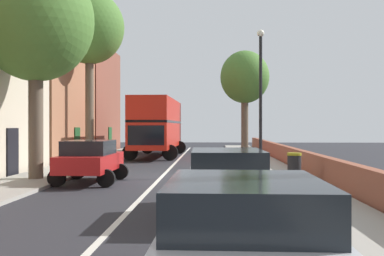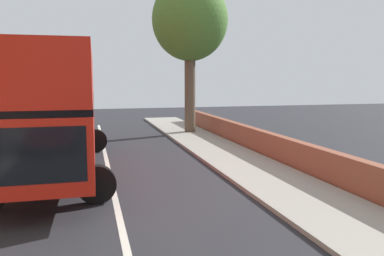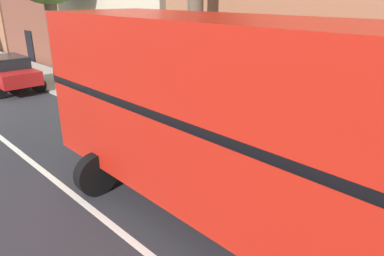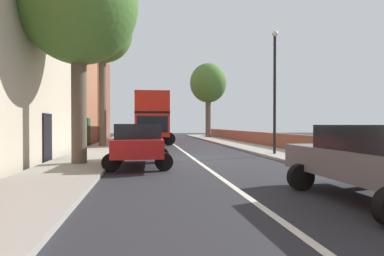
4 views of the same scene
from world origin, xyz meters
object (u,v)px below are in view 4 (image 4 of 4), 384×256
parked_car_red_left_1 (139,142)px  litter_bin_right (322,147)px  parked_car_grey_right_3 (380,158)px  street_tree_right_1 (208,84)px  double_decker_bus (152,116)px  street_tree_left_0 (102,32)px  street_tree_left_2 (79,3)px  lamppost_right (275,82)px

parked_car_red_left_1 → litter_bin_right: parked_car_red_left_1 is taller
parked_car_grey_right_3 → street_tree_right_1: (2.61, 29.66, 5.53)m
double_decker_bus → street_tree_left_0: bearing=-124.1°
parked_car_red_left_1 → street_tree_left_0: bearing=105.1°
street_tree_right_1 → street_tree_left_2: bearing=-113.3°
litter_bin_right → parked_car_grey_right_3: bearing=-113.2°
lamppost_right → double_decker_bus: bearing=116.0°
parked_car_grey_right_3 → litter_bin_right: parked_car_grey_right_3 is taller
street_tree_left_2 → street_tree_left_0: bearing=92.5°
litter_bin_right → street_tree_right_1: bearing=90.5°
lamppost_right → litter_bin_right: 4.23m
parked_car_grey_right_3 → street_tree_left_2: size_ratio=0.52×
double_decker_bus → parked_car_red_left_1: (-0.80, -15.27, -1.42)m
parked_car_red_left_1 → lamppost_right: 7.95m
street_tree_left_2 → lamppost_right: (9.10, 2.47, -2.51)m
lamppost_right → street_tree_left_2: bearing=-164.8°
lamppost_right → street_tree_left_0: bearing=143.2°
parked_car_grey_right_3 → street_tree_right_1: bearing=85.0°
street_tree_left_0 → street_tree_left_2: bearing=-87.5°
parked_car_red_left_1 → street_tree_left_2: 5.87m
parked_car_red_left_1 → litter_bin_right: (7.80, 0.31, -0.29)m
parked_car_grey_right_3 → street_tree_left_2: (-7.30, 6.69, 5.39)m
parked_car_red_left_1 → parked_car_grey_right_3: 7.98m
street_tree_left_2 → litter_bin_right: street_tree_left_2 is taller
parked_car_red_left_1 → street_tree_right_1: bearing=72.0°
parked_car_grey_right_3 → litter_bin_right: 7.11m
double_decker_bus → street_tree_right_1: bearing=50.2°
parked_car_grey_right_3 → street_tree_left_0: 19.39m
parked_car_grey_right_3 → street_tree_left_2: street_tree_left_2 is taller
double_decker_bus → parked_car_red_left_1: bearing=-93.0°
street_tree_left_2 → litter_bin_right: size_ratio=8.32×
street_tree_left_0 → street_tree_right_1: (10.33, 13.36, -1.59)m
parked_car_red_left_1 → parked_car_grey_right_3: parked_car_red_left_1 is taller
lamppost_right → litter_bin_right: lamppost_right is taller
parked_car_grey_right_3 → street_tree_left_0: size_ratio=0.44×
parked_car_red_left_1 → litter_bin_right: size_ratio=3.78×
street_tree_left_0 → parked_car_grey_right_3: bearing=-64.6°
parked_car_red_left_1 → street_tree_left_0: size_ratio=0.39×
parked_car_red_left_1 → street_tree_right_1: size_ratio=0.45×
double_decker_bus → street_tree_left_2: street_tree_left_2 is taller
parked_car_red_left_1 → street_tree_left_2: size_ratio=0.45×
parked_car_red_left_1 → street_tree_left_0: street_tree_left_0 is taller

